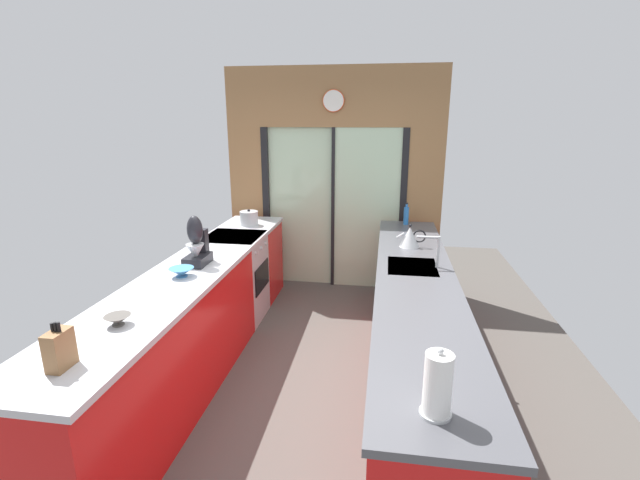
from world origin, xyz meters
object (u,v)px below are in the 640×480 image
mixing_bowl_near (118,320)px  mixing_bowl_far (182,272)px  kettle (410,237)px  soap_bottle (406,215)px  paper_towel_roll (438,385)px  stand_mixer (197,246)px  stock_pot (249,218)px  knife_block (59,349)px  oven_range (236,278)px

mixing_bowl_near → mixing_bowl_far: bearing=90.0°
kettle → soap_bottle: size_ratio=1.09×
paper_towel_roll → stand_mixer: bearing=136.6°
stand_mixer → mixing_bowl_near: bearing=-90.0°
stock_pot → knife_block: bearing=-90.0°
stand_mixer → soap_bottle: bearing=44.0°
kettle → soap_bottle: bearing=90.1°
mixing_bowl_far → stock_pot: 1.72m
mixing_bowl_far → knife_block: size_ratio=0.78×
mixing_bowl_near → oven_range: bearing=90.5°
soap_bottle → mixing_bowl_far: bearing=-131.4°
mixing_bowl_far → knife_block: 1.30m
kettle → oven_range: bearing=176.0°
knife_block → kettle: (1.78, 2.40, -0.00)m
mixing_bowl_near → stock_pot: stock_pot is taller
stock_pot → soap_bottle: 1.81m
mixing_bowl_far → kettle: (1.78, 1.10, 0.06)m
stock_pot → kettle: (1.78, -0.62, 0.02)m
knife_block → paper_towel_roll: 1.78m
knife_block → paper_towel_roll: size_ratio=0.80×
mixing_bowl_far → stand_mixer: stand_mixer is taller
mixing_bowl_near → paper_towel_roll: bearing=-17.1°
oven_range → mixing_bowl_far: bearing=-89.1°
knife_block → kettle: knife_block is taller
stock_pot → paper_towel_roll: (1.78, -3.10, 0.06)m
knife_block → paper_towel_roll: (1.78, -0.08, 0.04)m
stand_mixer → soap_bottle: stand_mixer is taller
mixing_bowl_near → knife_block: bearing=-90.0°
knife_block → paper_towel_roll: paper_towel_roll is taller
mixing_bowl_near → stand_mixer: stand_mixer is taller
mixing_bowl_near → mixing_bowl_far: 0.83m
stock_pot → kettle: 1.89m
knife_block → stand_mixer: size_ratio=0.59×
soap_bottle → kettle: bearing=-89.9°
oven_range → kettle: bearing=-4.0°
stand_mixer → paper_towel_roll: stand_mixer is taller
mixing_bowl_far → kettle: size_ratio=0.69×
mixing_bowl_near → paper_towel_roll: (1.78, -0.55, 0.10)m
oven_range → mixing_bowl_near: bearing=-89.5°
oven_range → stand_mixer: 1.11m
soap_bottle → oven_range: bearing=-156.1°
knife_block → soap_bottle: size_ratio=0.98×
mixing_bowl_near → stand_mixer: size_ratio=0.37×
knife_block → stand_mixer: stand_mixer is taller
oven_range → stock_pot: size_ratio=4.43×
mixing_bowl_far → stock_pot: (-0.00, 1.71, 0.04)m
stand_mixer → soap_bottle: size_ratio=1.66×
oven_range → kettle: (1.80, -0.13, 0.56)m
oven_range → stock_pot: bearing=87.8°
stand_mixer → paper_towel_roll: bearing=-43.4°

